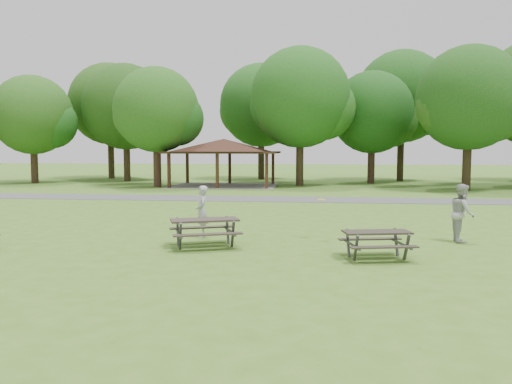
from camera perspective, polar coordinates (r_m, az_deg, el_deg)
The scene contains 17 objects.
ground at distance 15.83m, azimuth -5.37°, elevation -5.91°, with size 160.00×160.00×0.00m, color #426D1F.
asphalt_path at distance 29.52m, azimuth 0.40°, elevation -0.79°, with size 120.00×3.20×0.02m, color #4C4B4E.
pavilion at distance 39.86m, azimuth -3.70°, elevation 5.09°, with size 8.60×7.01×3.76m.
tree_row_b at distance 47.45m, azimuth -24.07°, elevation 7.80°, with size 7.14×6.80×9.28m.
tree_row_c at distance 47.58m, azimuth -14.54°, elevation 9.12°, with size 8.19×7.80×10.67m.
tree_row_d at distance 39.74m, azimuth -11.20°, elevation 8.92°, with size 6.93×6.60×9.27m.
tree_row_e at distance 40.40m, azimuth 5.22°, elevation 10.36°, with size 8.40×8.00×11.02m.
tree_row_f at distance 44.06m, azimuth 13.24°, elevation 8.58°, with size 7.35×7.00×9.55m.
tree_row_g at distance 38.88m, azimuth 23.29°, elevation 9.52°, with size 7.77×7.40×10.25m.
tree_deep_a at distance 51.98m, azimuth -16.24°, elevation 9.37°, with size 8.40×8.00×11.38m.
tree_deep_b at distance 48.65m, azimuth 0.72°, elevation 9.59°, with size 8.40×8.00×11.13m.
tree_deep_c at distance 48.05m, azimuth 16.45°, elevation 10.12°, with size 8.82×8.40×11.90m.
picnic_table_middle at distance 15.27m, azimuth -5.87°, elevation -3.84°, with size 2.48×2.25×0.88m.
picnic_table_far at distance 13.97m, azimuth 13.64°, elevation -5.10°, with size 2.06×1.79×0.78m.
frisbee_in_flight at distance 16.51m, azimuth 7.46°, elevation -0.87°, with size 0.28×0.28×0.02m.
frisbee_thrower at distance 16.92m, azimuth -6.20°, elevation -2.22°, with size 0.64×0.42×1.74m, color #ABABAE.
frisbee_catcher at distance 17.28m, azimuth 22.49°, elevation -2.22°, with size 0.91×0.71×1.87m, color #AAA9AC.
Camera 1 is at (3.32, -15.18, 2.99)m, focal length 35.00 mm.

